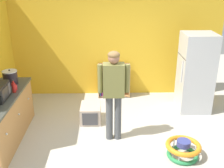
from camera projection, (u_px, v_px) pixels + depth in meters
ground_plane at (122, 142)px, 5.16m from camera, size 12.00×12.00×0.00m
back_wall at (117, 43)px, 6.82m from camera, size 5.20×0.06×2.70m
kitchen_counter at (2, 120)px, 5.04m from camera, size 0.65×2.05×0.90m
refrigerator at (196, 73)px, 6.12m from camera, size 0.73×0.68×1.78m
bookshelf at (112, 82)px, 7.01m from camera, size 0.80×0.28×0.85m
standing_person at (114, 88)px, 4.90m from camera, size 0.57×0.22×1.73m
baby_walker at (183, 149)px, 4.69m from camera, size 0.60×0.60×0.32m
pet_carrier at (91, 113)px, 5.85m from camera, size 0.42×0.55×0.36m
crock_pot at (10, 77)px, 5.43m from camera, size 0.29×0.29×0.30m
ketchup_bottle at (14, 87)px, 5.05m from camera, size 0.07×0.07×0.25m
red_cup at (15, 88)px, 5.17m from camera, size 0.08×0.08×0.09m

